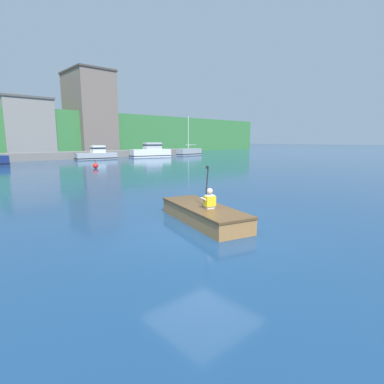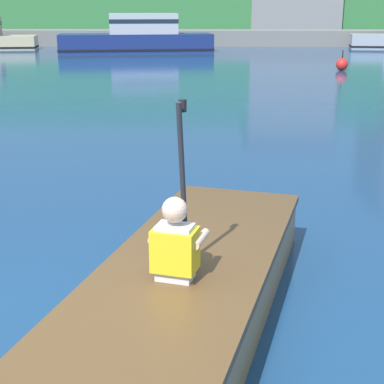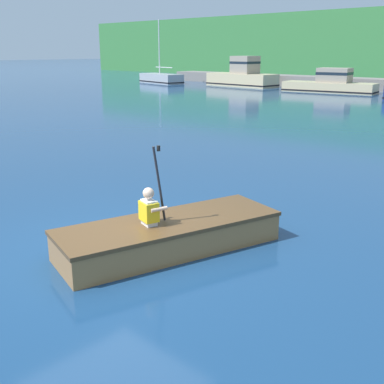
{
  "view_description": "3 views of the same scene",
  "coord_description": "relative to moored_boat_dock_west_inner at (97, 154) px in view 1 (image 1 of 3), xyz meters",
  "views": [
    {
      "loc": [
        -5.26,
        -5.34,
        2.37
      ],
      "look_at": [
        0.69,
        1.2,
        0.82
      ],
      "focal_mm": 28.0,
      "sensor_mm": 36.0,
      "label": 1
    },
    {
      "loc": [
        0.82,
        -3.22,
        2.22
      ],
      "look_at": [
        0.69,
        1.2,
        0.82
      ],
      "focal_mm": 55.0,
      "sensor_mm": 36.0,
      "label": 2
    },
    {
      "loc": [
        5.72,
        -4.08,
        2.97
      ],
      "look_at": [
        0.69,
        1.2,
        0.82
      ],
      "focal_mm": 45.0,
      "sensor_mm": 36.0,
      "label": 3
    }
  ],
  "objects": [
    {
      "name": "waterfront_office_block_center",
      "position": [
        6.68,
        16.4,
        6.42
      ],
      "size": [
        6.6,
        9.15,
        13.98
      ],
      "color": "#75665B",
      "rests_on": "ground"
    },
    {
      "name": "channel_buoy",
      "position": [
        -5.52,
        -11.65,
        -0.36
      ],
      "size": [
        0.44,
        0.44,
        0.72
      ],
      "color": "red",
      "rests_on": "ground"
    },
    {
      "name": "rowboat_foreground",
      "position": [
        -10.49,
        -29.64,
        -0.31
      ],
      "size": [
        2.02,
        3.66,
        0.47
      ],
      "color": "#A3703D",
      "rests_on": "ground"
    },
    {
      "name": "person_paddler",
      "position": [
        -10.59,
        -30.01,
        0.15
      ],
      "size": [
        0.41,
        0.42,
        1.18
      ],
      "color": "silver",
      "rests_on": "rowboat_foreground"
    },
    {
      "name": "waterfront_warehouse_left",
      "position": [
        -3.76,
        18.67,
        3.75
      ],
      "size": [
        7.17,
        11.84,
        8.63
      ],
      "color": "gray",
      "rests_on": "ground"
    },
    {
      "name": "moored_boat_dock_east_end",
      "position": [
        15.3,
        -0.22,
        -0.09
      ],
      "size": [
        4.84,
        2.1,
        5.97
      ],
      "color": "#9EA3A8",
      "rests_on": "ground"
    },
    {
      "name": "moored_boat_dock_west_inner",
      "position": [
        0.0,
        0.0,
        0.0
      ],
      "size": [
        5.12,
        2.22,
        1.69
      ],
      "color": "#9EA3A8",
      "rests_on": "ground"
    },
    {
      "name": "moored_boat_outer_slip_west",
      "position": [
        7.85,
        -0.48,
        0.18
      ],
      "size": [
        5.86,
        2.89,
        2.0
      ],
      "color": "white",
      "rests_on": "ground"
    },
    {
      "name": "ground_plane",
      "position": [
        -11.19,
        -30.38,
        -0.58
      ],
      "size": [
        300.0,
        300.0,
        0.0
      ],
      "primitive_type": "plane",
      "color": "navy"
    }
  ]
}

